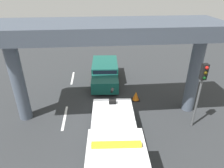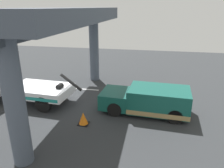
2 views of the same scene
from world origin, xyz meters
name	(u,v)px [view 1 (image 1 of 2)]	position (x,y,z in m)	size (l,w,h in m)	color
ground_plane	(110,116)	(0.00, 0.00, -0.05)	(60.00, 40.00, 0.10)	#2D3033
lane_stripe_west	(73,78)	(-6.00, -2.95, 0.00)	(2.60, 0.16, 0.01)	silver
lane_stripe_mid	(65,118)	(0.00, -2.95, 0.00)	(2.60, 0.16, 0.01)	silver
tow_truck_white	(115,142)	(3.71, -0.05, 1.20)	(7.31, 2.74, 2.46)	white
towed_van_green	(105,73)	(-5.18, 0.00, 0.78)	(5.31, 2.48, 1.58)	#145147
overpass_structure	(109,37)	(-0.30, 0.00, 5.15)	(3.60, 12.91, 5.99)	#4C5666
traffic_light_near	(202,83)	(1.52, 4.98, 2.98)	(0.39, 0.32, 4.08)	#515456
traffic_cone_orange	(136,96)	(-1.76, 2.10, 0.33)	(0.58, 0.58, 0.69)	orange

